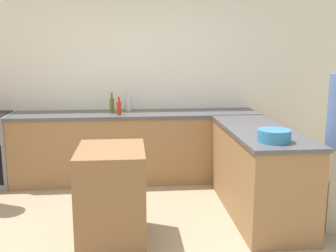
# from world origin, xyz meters

# --- Properties ---
(ground_plane) EXTENTS (14.00, 14.00, 0.00)m
(ground_plane) POSITION_xyz_m (0.00, 0.00, 0.00)
(ground_plane) COLOR tan
(wall_back) EXTENTS (8.00, 0.06, 2.70)m
(wall_back) POSITION_xyz_m (0.00, 2.24, 1.35)
(wall_back) COLOR silver
(wall_back) RESTS_ON ground_plane
(counter_back) EXTENTS (3.30, 0.66, 0.94)m
(counter_back) POSITION_xyz_m (0.00, 1.89, 0.47)
(counter_back) COLOR olive
(counter_back) RESTS_ON ground_plane
(counter_peninsula) EXTENTS (0.69, 1.82, 0.94)m
(counter_peninsula) POSITION_xyz_m (1.31, 0.68, 0.47)
(counter_peninsula) COLOR olive
(counter_peninsula) RESTS_ON ground_plane
(island_table) EXTENTS (0.61, 0.76, 0.90)m
(island_table) POSITION_xyz_m (-0.26, 0.13, 0.45)
(island_table) COLOR brown
(island_table) RESTS_ON ground_plane
(mixing_bowl) EXTENTS (0.30, 0.30, 0.12)m
(mixing_bowl) POSITION_xyz_m (1.23, 0.08, 1.00)
(mixing_bowl) COLOR teal
(mixing_bowl) RESTS_ON counter_peninsula
(hot_sauce_bottle) EXTENTS (0.06, 0.06, 0.23)m
(hot_sauce_bottle) POSITION_xyz_m (-0.22, 1.74, 1.03)
(hot_sauce_bottle) COLOR red
(hot_sauce_bottle) RESTS_ON counter_back
(olive_oil_bottle) EXTENTS (0.06, 0.06, 0.27)m
(olive_oil_bottle) POSITION_xyz_m (-0.32, 1.88, 1.05)
(olive_oil_bottle) COLOR #475B1E
(olive_oil_bottle) RESTS_ON counter_back
(vinegar_bottle_clear) EXTENTS (0.07, 0.07, 0.28)m
(vinegar_bottle_clear) POSITION_xyz_m (-0.11, 2.05, 1.05)
(vinegar_bottle_clear) COLOR silver
(vinegar_bottle_clear) RESTS_ON counter_back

